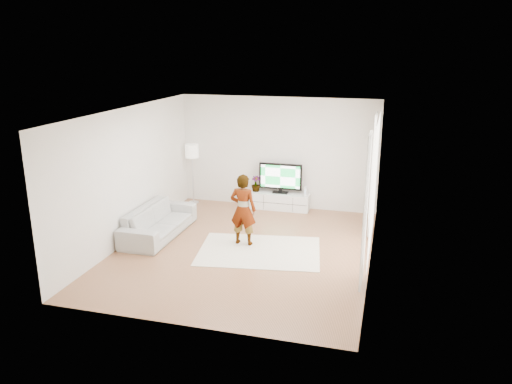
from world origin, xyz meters
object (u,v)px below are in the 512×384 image
(media_console, at_px, (280,201))
(player, at_px, (243,210))
(rug, at_px, (259,251))
(floor_lamp, at_px, (192,154))
(television, at_px, (280,177))
(sofa, at_px, (159,221))

(media_console, height_order, player, player)
(rug, bearing_deg, floor_lamp, 133.01)
(rug, bearing_deg, television, 94.04)
(television, bearing_deg, player, -95.06)
(television, relative_size, player, 0.73)
(media_console, xyz_separation_m, player, (-0.22, -2.49, 0.55))
(television, relative_size, rug, 0.45)
(television, relative_size, floor_lamp, 0.70)
(media_console, bearing_deg, floor_lamp, -178.28)
(media_console, distance_m, rug, 2.78)
(media_console, relative_size, floor_lamp, 0.96)
(rug, xyz_separation_m, floor_lamp, (-2.52, 2.70, 1.32))
(player, bearing_deg, television, -93.42)
(rug, bearing_deg, media_console, 94.08)
(rug, relative_size, floor_lamp, 1.55)
(media_console, xyz_separation_m, floor_lamp, (-2.32, -0.07, 1.11))
(media_console, distance_m, television, 0.62)
(sofa, bearing_deg, rug, -96.76)
(media_console, relative_size, rug, 0.62)
(media_console, height_order, sofa, sofa)
(media_console, height_order, floor_lamp, floor_lamp)
(television, distance_m, sofa, 3.34)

